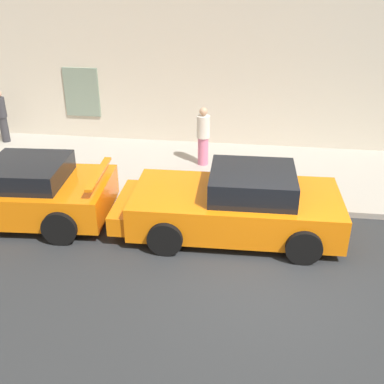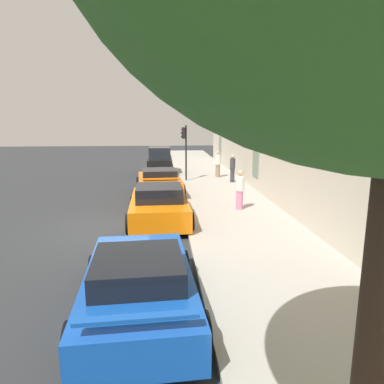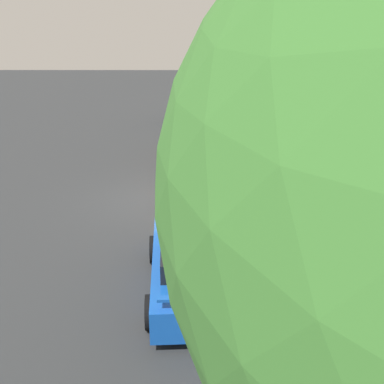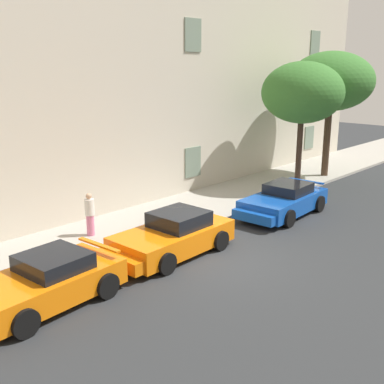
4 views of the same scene
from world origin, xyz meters
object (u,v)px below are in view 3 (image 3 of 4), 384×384
Objects in this scene: sportscar_white_middle at (196,263)px; pedestrian_admiring at (291,159)px; hatchback_parked at (201,108)px; pedestrian_bystander at (285,122)px; sportscar_red_lead at (202,141)px; pedestrian_strolling at (269,114)px; tree_near_kerb at (375,126)px; traffic_light at (231,91)px; sportscar_yellow_flank at (205,175)px.

pedestrian_admiring reaches higher than sportscar_white_middle.
pedestrian_bystander is (4.05, 4.26, 0.11)m from hatchback_parked.
sportscar_red_lead is 1.18× the size of hatchback_parked.
hatchback_parked is 2.34× the size of pedestrian_strolling.
tree_near_kerb is at bearing -8.22° from pedestrian_bystander.
pedestrian_bystander reaches higher than sportscar_white_middle.
hatchback_parked is 0.61× the size of tree_near_kerb.
pedestrian_strolling is at bearing -163.28° from pedestrian_bystander.
tree_near_kerb reaches higher than pedestrian_admiring.
pedestrian_strolling is (-8.27, 0.39, 0.03)m from pedestrian_admiring.
sportscar_white_middle is at bearing -156.60° from tree_near_kerb.
traffic_light is 1.97× the size of pedestrian_strolling.
sportscar_yellow_flank is 1.44× the size of traffic_light.
pedestrian_strolling is at bearing 177.30° from pedestrian_admiring.
pedestrian_admiring is 8.28m from pedestrian_strolling.
pedestrian_bystander is (-13.69, 4.58, 0.37)m from sportscar_white_middle.
sportscar_yellow_flank is 0.97× the size of sportscar_white_middle.
hatchback_parked reaches higher than pedestrian_bystander.
hatchback_parked is (-6.49, 0.02, 0.25)m from sportscar_red_lead.
pedestrian_strolling reaches higher than pedestrian_admiring.
sportscar_white_middle is 3.01× the size of pedestrian_admiring.
tree_near_kerb reaches higher than sportscar_red_lead.
sportscar_yellow_flank is 1.22× the size of hatchback_parked.
sportscar_white_middle is 2.99× the size of pedestrian_bystander.
pedestrian_strolling is at bearing 165.56° from sportscar_white_middle.
tree_near_kerb is 12.60m from pedestrian_admiring.
traffic_light is 3.21m from pedestrian_bystander.
pedestrian_admiring is (-11.84, 1.67, -3.98)m from tree_near_kerb.
sportscar_red_lead is at bearing -60.32° from pedestrian_bystander.
sportscar_yellow_flank is 6.41m from sportscar_white_middle.
pedestrian_bystander is at bearing 72.46° from traffic_light.
tree_near_kerb is (15.76, 1.65, 4.32)m from sportscar_red_lead.
pedestrian_admiring is 6.44m from pedestrian_bystander.
sportscar_white_middle is 2.92× the size of pedestrian_strolling.
pedestrian_bystander reaches higher than sportscar_red_lead.
tree_near_kerb is at bearing -5.85° from pedestrian_strolling.
traffic_light is (-14.56, 1.84, 1.78)m from sportscar_white_middle.
sportscar_yellow_flank is 0.75× the size of tree_near_kerb.
sportscar_yellow_flank is at bearing -74.29° from pedestrian_admiring.
sportscar_red_lead is at bearing -174.02° from tree_near_kerb.
traffic_light reaches higher than hatchback_parked.
traffic_light reaches higher than pedestrian_strolling.
sportscar_white_middle is at bearing -14.44° from pedestrian_strolling.
sportscar_red_lead is 4.94m from pedestrian_bystander.
sportscar_yellow_flank reaches higher than sportscar_red_lead.
sportscar_white_middle is 8.18m from pedestrian_admiring.
pedestrian_admiring is (3.93, 3.32, 0.34)m from sportscar_red_lead.
tree_near_kerb reaches higher than hatchback_parked.
sportscar_yellow_flank is 2.93× the size of pedestrian_admiring.
tree_near_kerb is at bearing -8.02° from pedestrian_admiring.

